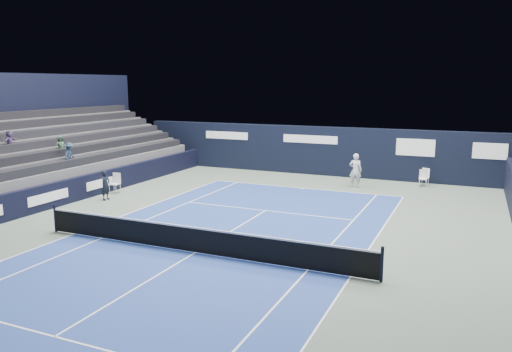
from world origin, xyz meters
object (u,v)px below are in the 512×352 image
(tennis_net, at_px, (195,239))
(tennis_player, at_px, (355,170))
(folding_chair_back_a, at_px, (423,177))
(line_judge_chair, at_px, (116,182))
(folding_chair_back_b, at_px, (425,176))

(tennis_net, relative_size, tennis_player, 6.68)
(tennis_net, distance_m, tennis_player, 13.72)
(folding_chair_back_a, relative_size, tennis_net, 0.08)
(line_judge_chair, distance_m, tennis_player, 13.31)
(folding_chair_back_a, relative_size, folding_chair_back_b, 0.96)
(folding_chair_back_b, bearing_deg, tennis_net, -93.08)
(folding_chair_back_a, relative_size, line_judge_chair, 0.89)
(folding_chair_back_b, height_order, tennis_net, tennis_net)
(folding_chair_back_b, relative_size, line_judge_chair, 0.93)
(line_judge_chair, xyz_separation_m, tennis_player, (11.46, 6.76, 0.35))
(folding_chair_back_a, height_order, line_judge_chair, line_judge_chair)
(folding_chair_back_a, height_order, tennis_net, tennis_net)
(tennis_net, xyz_separation_m, tennis_player, (2.59, 13.47, 0.46))
(folding_chair_back_b, height_order, line_judge_chair, line_judge_chair)
(folding_chair_back_a, distance_m, tennis_player, 3.93)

